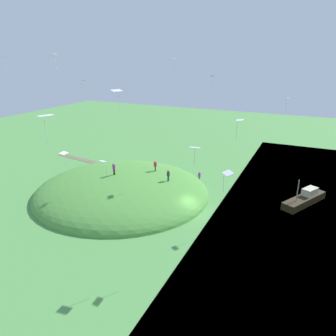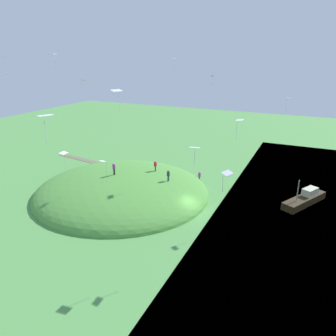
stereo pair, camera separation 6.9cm
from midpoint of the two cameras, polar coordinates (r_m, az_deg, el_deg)
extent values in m
plane|color=#509046|center=(42.21, 4.59, -7.93)|extent=(160.00, 160.00, 0.00)
ellipsoid|color=#4C903A|center=(48.23, -8.23, -4.39)|extent=(26.06, 25.42, 5.79)
cube|color=#69624A|center=(64.61, -15.07, 1.48)|extent=(12.91, 3.26, 0.04)
cube|color=black|center=(47.92, 23.34, -5.39)|extent=(5.42, 8.07, 1.04)
cube|color=#B7B595|center=(48.53, 24.23, -3.89)|extent=(2.21, 2.63, 1.00)
cylinder|color=gray|center=(45.47, 22.39, -3.80)|extent=(0.14, 0.14, 3.03)
cube|color=black|center=(47.16, -9.62, -0.67)|extent=(0.28, 0.23, 0.88)
cylinder|color=purple|center=(46.89, -9.68, 0.23)|extent=(0.60, 0.60, 0.69)
sphere|color=tan|center=(46.73, -9.71, 0.78)|extent=(0.26, 0.26, 0.26)
cube|color=#21374D|center=(45.38, 0.10, -1.88)|extent=(0.20, 0.27, 0.80)
cylinder|color=#3A3843|center=(45.13, 0.10, -1.04)|extent=(0.55, 0.55, 0.63)
sphere|color=#A4744F|center=(44.97, 0.10, -0.52)|extent=(0.24, 0.24, 0.24)
cube|color=brown|center=(52.01, 5.70, -1.95)|extent=(0.27, 0.26, 0.80)
cylinder|color=purple|center=(51.75, 5.73, -1.22)|extent=(0.62, 0.62, 0.63)
sphere|color=tan|center=(51.60, 5.75, -0.77)|extent=(0.24, 0.24, 0.24)
cube|color=#323026|center=(48.71, -2.25, -0.10)|extent=(0.27, 0.29, 0.81)
cylinder|color=red|center=(48.46, -2.26, 0.70)|extent=(0.66, 0.66, 0.64)
sphere|color=tan|center=(48.32, -2.27, 1.20)|extent=(0.24, 0.24, 0.24)
cube|color=white|center=(31.86, 12.85, 8.42)|extent=(0.76, 1.02, 0.13)
cylinder|color=white|center=(32.01, 12.27, 6.48)|extent=(0.09, 0.27, 1.73)
cube|color=white|center=(28.76, -18.24, 2.58)|extent=(0.63, 0.83, 0.13)
cylinder|color=white|center=(29.34, -18.02, 1.30)|extent=(0.08, 0.11, 1.22)
cube|color=white|center=(40.59, -20.21, 18.69)|extent=(1.23, 1.40, 0.07)
cylinder|color=white|center=(40.32, -20.13, 17.08)|extent=(0.13, 0.04, 1.68)
cube|color=white|center=(27.09, -21.15, 8.81)|extent=(1.25, 1.44, 0.06)
cylinder|color=white|center=(27.09, -21.17, 6.06)|extent=(0.10, 0.05, 1.93)
cube|color=white|center=(37.25, -27.22, 17.38)|extent=(1.32, 1.26, 0.09)
cylinder|color=white|center=(37.26, -27.07, 15.72)|extent=(0.27, 0.05, 1.61)
cube|color=white|center=(46.99, -20.01, 18.81)|extent=(0.73, 0.82, 0.05)
cylinder|color=white|center=(46.97, -19.59, 17.61)|extent=(0.07, 0.12, 1.69)
cube|color=white|center=(27.95, -11.66, 1.20)|extent=(0.73, 0.61, 0.13)
cylinder|color=white|center=(28.48, -11.02, -0.69)|extent=(0.19, 0.15, 1.83)
cube|color=silver|center=(46.99, 8.00, 16.13)|extent=(0.91, 0.87, 0.20)
cylinder|color=silver|center=(46.82, 8.01, 15.07)|extent=(0.20, 0.21, 1.32)
cube|color=silver|center=(41.93, 20.93, 11.71)|extent=(0.91, 0.84, 0.09)
cylinder|color=silver|center=(42.01, 20.54, 10.47)|extent=(0.24, 0.12, 1.49)
cube|color=white|center=(36.27, -14.78, 14.97)|extent=(1.18, 1.05, 0.25)
cylinder|color=white|center=(36.43, -15.11, 13.72)|extent=(0.09, 0.12, 1.07)
cube|color=white|center=(35.76, -9.19, 13.61)|extent=(1.26, 1.43, 0.19)
cylinder|color=white|center=(35.80, -8.76, 11.57)|extent=(0.17, 0.05, 1.97)
cube|color=white|center=(20.45, 10.76, -0.91)|extent=(0.89, 0.91, 0.18)
cylinder|color=white|center=(20.64, 9.92, -2.89)|extent=(0.06, 0.11, 1.12)
cube|color=silver|center=(29.38, 4.86, 3.69)|extent=(1.07, 0.81, 0.14)
cylinder|color=silver|center=(29.84, 4.85, 1.83)|extent=(0.04, 0.22, 1.60)
cube|color=silver|center=(48.69, 1.09, 19.10)|extent=(0.71, 0.54, 0.05)
cylinder|color=silver|center=(48.34, 1.26, 18.09)|extent=(0.10, 0.10, 1.35)
camera|label=1|loc=(0.03, -89.95, 0.02)|focal=33.83mm
camera|label=2|loc=(0.03, 90.05, -0.02)|focal=33.83mm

